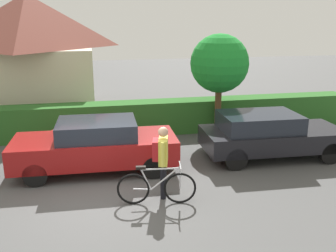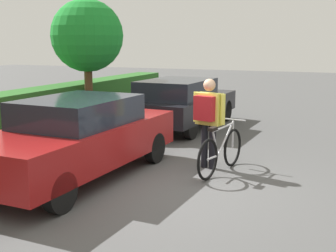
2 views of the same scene
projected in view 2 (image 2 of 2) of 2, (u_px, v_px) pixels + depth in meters
ground_plane at (168, 187)px, 7.55m from camera, size 60.00×60.00×0.00m
parked_car_near at (78, 137)px, 7.92m from camera, size 4.45×1.91×1.43m
parked_car_far at (182, 102)px, 12.54m from camera, size 4.26×1.94×1.38m
bicycle at (221, 151)px, 8.27m from camera, size 1.79×0.50×0.94m
person_rider at (208, 114)px, 8.44m from camera, size 0.44×0.67×1.72m
tree_kerbside at (87, 36)px, 12.53m from camera, size 2.03×2.03×3.58m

